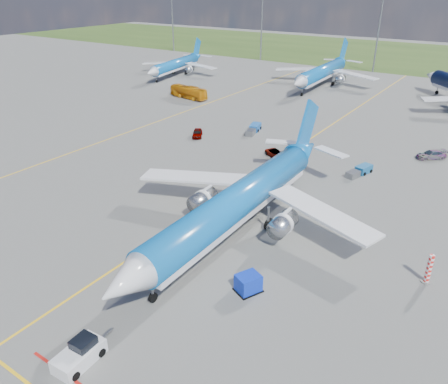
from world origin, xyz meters
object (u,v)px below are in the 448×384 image
Objects in this scene: service_car_c at (432,155)px; main_airliner at (237,232)px; bg_jet_nw at (176,75)px; pushback_tug at (80,354)px; uld_container at (248,283)px; baggage_tug_w at (360,171)px; service_car_a at (197,133)px; service_car_b at (276,154)px; warning_post at (429,269)px; apron_bus at (189,92)px; baggage_tug_c at (254,129)px; bg_jet_nnw at (321,86)px.

main_airliner is at bearing -61.69° from service_car_c.
bg_jet_nw is 7.26× the size of service_car_c.
pushback_tug is 15.29m from uld_container.
uld_container is at bearing -74.18° from baggage_tug_w.
pushback_tug is at bearing -95.77° from service_car_a.
baggage_tug_w is at bearing -56.49° from service_car_b.
main_airliner is (-19.69, -2.38, -1.50)m from warning_post.
baggage_tug_w is at bearing 115.23° from uld_container.
baggage_tug_c is at bearing -109.62° from apron_bus.
main_airliner is 8.05× the size of baggage_tug_w.
uld_container is (28.26, -84.73, 0.84)m from bg_jet_nnw.
bg_jet_nw is 8.37× the size of service_car_a.
apron_bus is at bearing -140.88° from service_car_c.
bg_jet_nw reaches higher than service_car_b.
baggage_tug_c is at bearing -47.23° from bg_jet_nw.
baggage_tug_c is (-36.48, 29.94, -0.91)m from warning_post.
baggage_tug_w is (49.19, -22.18, -0.92)m from apron_bus.
service_car_c is at bearing -15.25° from service_car_a.
bg_jet_nnw reaches higher than apron_bus.
service_car_c is (13.30, 58.60, -0.05)m from pushback_tug.
warning_post is 0.07× the size of main_airliner.
baggage_tug_w is at bearing -64.44° from bg_jet_nnw.
uld_container is (6.39, -8.11, 0.84)m from main_airliner.
service_car_c is at bearing -32.38° from bg_jet_nw.
warning_post is 0.09× the size of bg_jet_nw.
uld_container is (-13.29, -10.49, -0.66)m from warning_post.
service_car_c is (77.19, -29.82, 0.68)m from bg_jet_nw.
main_airliner reaches higher than service_car_a.
apron_bus is 2.21× the size of service_car_c.
apron_bus is at bearing 119.28° from pushback_tug.
pushback_tug is 0.93× the size of baggage_tug_c.
bg_jet_nw is 7.85× the size of service_car_b.
baggage_tug_c is at bearing -123.49° from service_car_c.
bg_jet_nnw is 44.58m from baggage_tug_c.
bg_jet_nnw is at bearing 133.31° from uld_container.
apron_bus reaches higher than pushback_tug.
service_car_b is (-13.60, 31.24, -0.23)m from uld_container.
main_airliner is 8.97× the size of service_car_c.
bg_jet_nw is at bearing 158.12° from uld_container.
baggage_tug_c is (7.07, 8.07, -0.11)m from service_car_a.
bg_jet_nnw is 7.58× the size of baggage_tug_w.
apron_bus is at bearing -127.14° from bg_jet_nnw.
uld_container is at bearing -58.01° from bg_jet_nw.
service_car_b is (35.79, -22.95, -0.85)m from apron_bus.
service_car_a is (-2.01, -52.36, 0.70)m from bg_jet_nnw.
service_car_b is at bearing -77.13° from bg_jet_nnw.
pushback_tug reaches higher than uld_container.
uld_container is at bearing -74.36° from baggage_tug_c.
baggage_tug_c is at bearing 116.67° from main_airliner.
bg_jet_nw reaches higher than warning_post.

